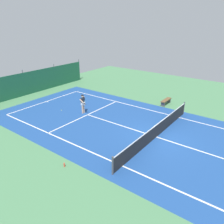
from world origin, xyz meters
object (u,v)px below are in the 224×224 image
object	(u,v)px
tennis_player	(83,103)
courtside_bench	(166,101)
tennis_net	(157,130)
tennis_ball_near_player	(62,110)
water_bottle	(64,165)

from	to	relation	value
tennis_player	courtside_bench	xyz separation A→B (m)	(6.24, -4.77, -0.59)
tennis_net	tennis_player	bearing A→B (deg)	89.44
tennis_net	tennis_ball_near_player	world-z (taller)	tennis_net
tennis_player	tennis_ball_near_player	xyz separation A→B (m)	(-0.76, 1.94, -0.93)
tennis_ball_near_player	water_bottle	xyz separation A→B (m)	(-5.38, -6.37, 0.09)
tennis_net	water_bottle	size ratio (longest dim) A/B	42.17
tennis_player	courtside_bench	size ratio (longest dim) A/B	1.03
tennis_ball_near_player	water_bottle	bearing A→B (deg)	-130.18
tennis_net	water_bottle	xyz separation A→B (m)	(-6.07, 2.52, -0.39)
tennis_player	water_bottle	xyz separation A→B (m)	(-6.14, -4.43, -0.84)
tennis_ball_near_player	courtside_bench	world-z (taller)	courtside_bench
tennis_ball_near_player	water_bottle	distance (m)	8.34
tennis_player	tennis_ball_near_player	distance (m)	2.28
tennis_net	tennis_ball_near_player	xyz separation A→B (m)	(-0.69, 8.89, -0.48)
courtside_bench	water_bottle	xyz separation A→B (m)	(-12.38, 0.34, -0.25)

